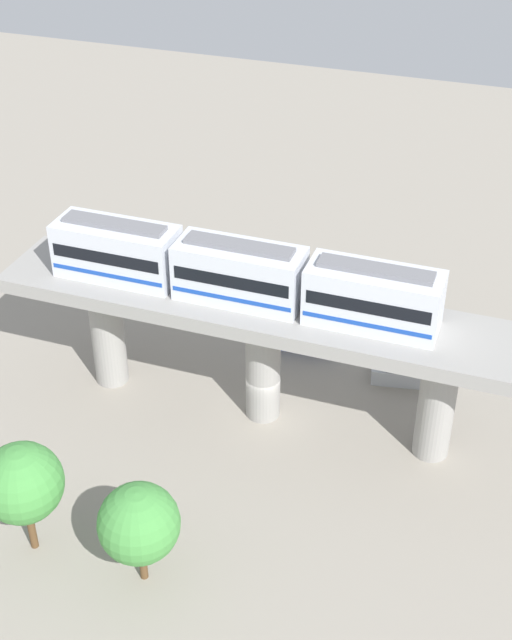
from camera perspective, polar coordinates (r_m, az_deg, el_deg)
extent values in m
plane|color=gray|center=(49.27, 0.45, -6.06)|extent=(120.00, 120.00, 0.00)
cylinder|color=#999691|center=(45.72, 11.69, -5.32)|extent=(1.90, 1.90, 6.52)
cylinder|color=#999691|center=(47.25, 0.47, -3.03)|extent=(1.90, 1.90, 6.52)
cylinder|color=#999691|center=(50.50, -9.64, -0.85)|extent=(1.90, 1.90, 6.52)
cube|color=#999691|center=(45.14, 0.49, 0.69)|extent=(5.20, 28.85, 0.80)
cube|color=silver|center=(42.91, 7.66, 1.43)|extent=(2.60, 6.60, 3.00)
cube|color=black|center=(42.77, 7.68, 1.71)|extent=(2.64, 6.07, 0.70)
cube|color=#1947B2|center=(43.31, 7.58, 0.59)|extent=(2.64, 6.34, 0.24)
cube|color=slate|center=(42.07, 7.82, 3.29)|extent=(1.10, 5.61, 0.24)
cube|color=silver|center=(44.51, -1.08, 3.05)|extent=(2.60, 6.60, 3.00)
cube|color=black|center=(44.38, -1.08, 3.32)|extent=(2.64, 6.07, 0.70)
cube|color=#1947B2|center=(44.90, -1.07, 2.22)|extent=(2.64, 6.34, 0.24)
cube|color=slate|center=(43.70, -1.10, 4.87)|extent=(1.10, 5.61, 0.24)
cube|color=silver|center=(47.09, -9.05, 4.46)|extent=(2.60, 6.60, 3.00)
cube|color=black|center=(46.97, -9.08, 4.72)|extent=(2.64, 6.07, 0.70)
cube|color=#1947B2|center=(47.46, -8.97, 3.67)|extent=(2.64, 6.34, 0.24)
cube|color=slate|center=(46.33, -9.23, 6.20)|extent=(1.10, 5.61, 0.24)
cube|color=#B2B5BA|center=(52.11, 9.86, -3.39)|extent=(2.58, 4.47, 1.00)
cube|color=black|center=(51.61, 9.79, -2.58)|extent=(2.05, 2.57, 0.76)
cube|color=#284CB7|center=(54.25, 3.29, -1.21)|extent=(2.45, 4.43, 1.00)
cube|color=black|center=(53.78, 3.17, -0.41)|extent=(1.99, 2.53, 0.76)
cylinder|color=brown|center=(40.53, -7.40, -15.14)|extent=(0.36, 0.36, 2.43)
sphere|color=#479342|center=(38.90, -7.64, -13.00)|extent=(3.62, 3.62, 3.62)
cylinder|color=brown|center=(42.47, -14.48, -12.69)|extent=(0.36, 0.36, 3.04)
sphere|color=#479342|center=(40.70, -14.99, -10.21)|extent=(3.73, 3.73, 3.73)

